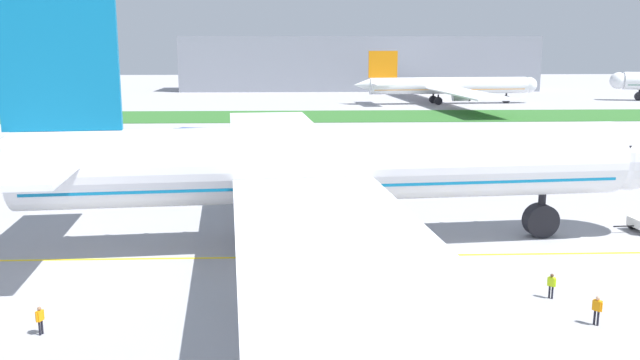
# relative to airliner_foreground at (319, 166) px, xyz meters

# --- Properties ---
(ground_plane) EXTENTS (600.00, 600.00, 0.00)m
(ground_plane) POSITION_rel_airliner_foreground_xyz_m (-2.18, -5.28, -6.35)
(ground_plane) COLOR #9E9EA3
(ground_plane) RESTS_ON ground
(apron_taxi_line) EXTENTS (280.00, 0.36, 0.01)m
(apron_taxi_line) POSITION_rel_airliner_foreground_xyz_m (-2.18, -2.83, -6.35)
(apron_taxi_line) COLOR yellow
(apron_taxi_line) RESTS_ON ground
(grass_median_strip) EXTENTS (320.00, 24.00, 0.10)m
(grass_median_strip) POSITION_rel_airliner_foreground_xyz_m (-2.18, 95.03, -6.30)
(grass_median_strip) COLOR #2D6628
(grass_median_strip) RESTS_ON ground
(airliner_foreground) EXTENTS (56.42, 89.67, 18.70)m
(airliner_foreground) POSITION_rel_airliner_foreground_xyz_m (0.00, 0.00, 0.00)
(airliner_foreground) COLOR white
(airliner_foreground) RESTS_ON ground
(ground_crew_wingwalker_port) EXTENTS (0.37, 0.54, 1.62)m
(ground_crew_wingwalker_port) POSITION_rel_airliner_foreground_xyz_m (-15.77, -15.82, -5.37)
(ground_crew_wingwalker_port) COLOR black
(ground_crew_wingwalker_port) RESTS_ON ground
(ground_crew_marshaller_front) EXTENTS (0.47, 0.47, 1.61)m
(ground_crew_marshaller_front) POSITION_rel_airliner_foreground_xyz_m (14.06, -11.70, -5.37)
(ground_crew_marshaller_front) COLOR black
(ground_crew_marshaller_front) RESTS_ON ground
(ground_crew_wingwalker_starboard) EXTENTS (0.48, 0.51, 1.73)m
(ground_crew_wingwalker_starboard) POSITION_rel_airliner_foreground_xyz_m (15.09, -15.77, -5.30)
(ground_crew_wingwalker_starboard) COLOR black
(ground_crew_wingwalker_starboard) RESTS_ON ground
(service_truck_baggage_loader) EXTENTS (5.90, 3.86, 2.61)m
(service_truck_baggage_loader) POSITION_rel_airliner_foreground_xyz_m (-18.60, 54.16, -4.88)
(service_truck_baggage_loader) COLOR #33478C
(service_truck_baggage_loader) RESTS_ON ground
(service_truck_fuel_bowser) EXTENTS (5.68, 3.81, 2.87)m
(service_truck_fuel_bowser) POSITION_rel_airliner_foreground_xyz_m (32.33, 50.33, -4.80)
(service_truck_fuel_bowser) COLOR yellow
(service_truck_fuel_bowser) RESTS_ON ground
(parked_airliner_far_centre) EXTENTS (49.48, 80.40, 13.79)m
(parked_airliner_far_centre) POSITION_rel_airliner_foreground_xyz_m (37.85, 124.28, -1.67)
(parked_airliner_far_centre) COLOR white
(parked_airliner_far_centre) RESTS_ON ground
(terminal_building) EXTENTS (118.95, 20.00, 18.00)m
(terminal_building) POSITION_rel_airliner_foreground_xyz_m (20.26, 179.24, 2.65)
(terminal_building) COLOR gray
(terminal_building) RESTS_ON ground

